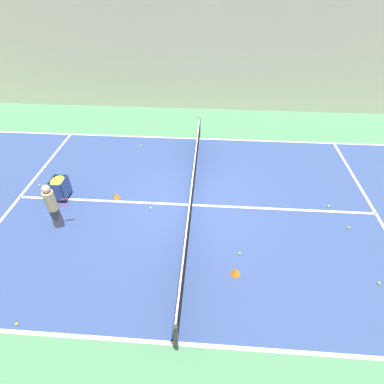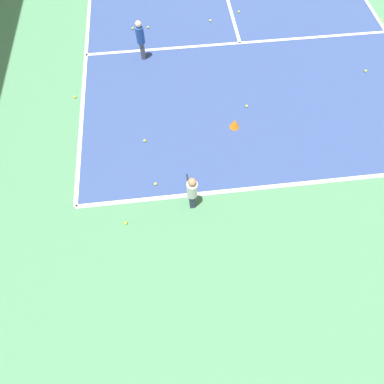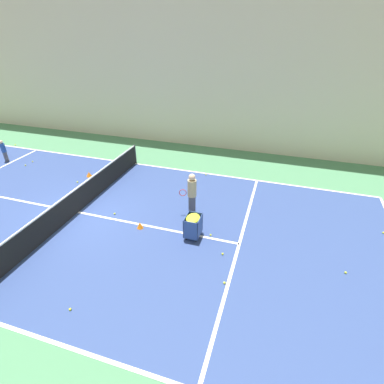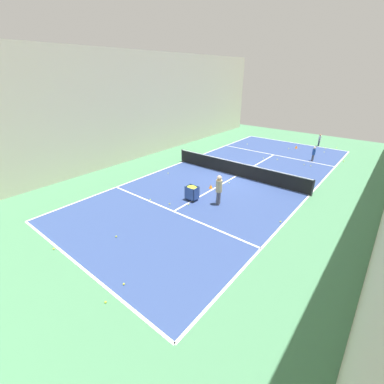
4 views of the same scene
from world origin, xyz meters
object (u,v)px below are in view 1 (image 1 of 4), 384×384
object	(u,v)px
tennis_net	(192,194)
training_cone_1	(236,271)
ball_cart	(59,185)
coach_at_net	(52,204)

from	to	relation	value
tennis_net	training_cone_1	distance (m)	3.20
tennis_net	ball_cart	xyz separation A→B (m)	(0.08, 4.76, 0.08)
coach_at_net	ball_cart	bearing A→B (deg)	91.35
coach_at_net	training_cone_1	bearing A→B (deg)	-32.56
ball_cart	training_cone_1	bearing A→B (deg)	-115.28
tennis_net	training_cone_1	bearing A→B (deg)	-153.40
training_cone_1	coach_at_net	bearing A→B (deg)	75.29
coach_at_net	training_cone_1	xyz separation A→B (m)	(-1.49, -5.69, -0.84)
ball_cart	training_cone_1	size ratio (longest dim) A/B	3.09
training_cone_1	ball_cart	bearing A→B (deg)	64.72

